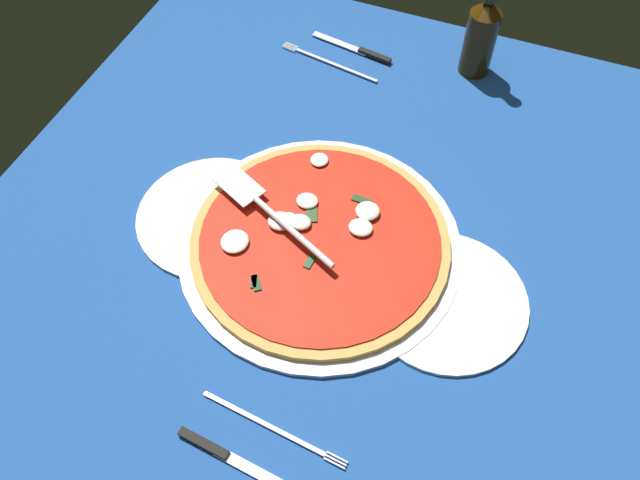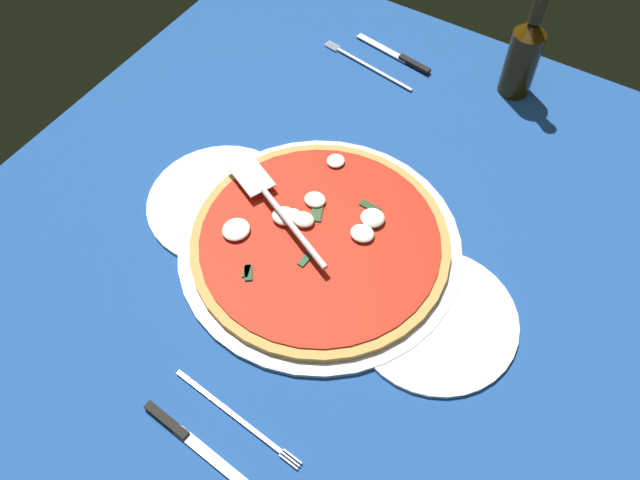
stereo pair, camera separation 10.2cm
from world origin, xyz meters
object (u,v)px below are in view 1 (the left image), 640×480
at_px(pizza_server, 270,212).
at_px(place_setting_near, 344,58).
at_px(pizza, 319,240).
at_px(place_setting_far, 251,444).
at_px(dinner_plate_right, 213,216).
at_px(dinner_plate_left, 446,301).
at_px(beer_bottle, 482,33).

bearing_deg(pizza_server, place_setting_near, -60.37).
relative_size(pizza, place_setting_far, 1.86).
height_order(pizza_server, place_setting_near, pizza_server).
bearing_deg(pizza, place_setting_near, -74.34).
xyz_separation_m(dinner_plate_right, place_setting_far, (-0.22, 0.32, -0.00)).
distance_m(pizza, place_setting_far, 0.33).
bearing_deg(dinner_plate_right, place_setting_near, -97.44).
bearing_deg(pizza, dinner_plate_left, 173.70).
xyz_separation_m(pizza, place_setting_far, (-0.04, 0.33, -0.02)).
bearing_deg(place_setting_far, beer_bottle, 89.15).
bearing_deg(dinner_plate_right, dinner_plate_left, 178.31).
distance_m(pizza, place_setting_near, 0.46).
xyz_separation_m(dinner_plate_left, place_setting_near, (0.34, -0.47, -0.00)).
bearing_deg(beer_bottle, pizza, 76.27).
bearing_deg(dinner_plate_left, dinner_plate_right, -1.69).
height_order(dinner_plate_right, pizza_server, pizza_server).
xyz_separation_m(place_setting_near, place_setting_far, (-0.16, 0.77, 0.00)).
height_order(pizza_server, place_setting_far, pizza_server).
height_order(place_setting_near, place_setting_far, same).
relative_size(place_setting_near, place_setting_far, 1.09).
distance_m(pizza_server, beer_bottle, 0.54).
bearing_deg(place_setting_far, pizza, 101.27).
relative_size(dinner_plate_right, place_setting_near, 1.04).
xyz_separation_m(pizza, place_setting_near, (0.12, -0.44, -0.02)).
bearing_deg(dinner_plate_left, pizza_server, -5.59).
relative_size(dinner_plate_left, pizza_server, 0.98).
xyz_separation_m(pizza, pizza_server, (0.09, -0.01, 0.02)).
xyz_separation_m(dinner_plate_left, pizza_server, (0.30, -0.03, 0.04)).
bearing_deg(pizza_server, pizza, -159.14).
xyz_separation_m(dinner_plate_left, dinner_plate_right, (0.40, -0.01, 0.00)).
xyz_separation_m(place_setting_far, beer_bottle, (-0.09, -0.83, 0.08)).
height_order(dinner_plate_left, place_setting_far, place_setting_far).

